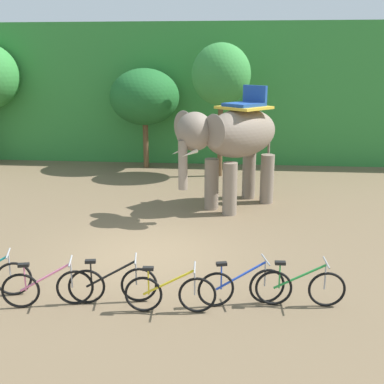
% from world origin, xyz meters
% --- Properties ---
extents(ground_plane, '(80.00, 80.00, 0.00)m').
position_xyz_m(ground_plane, '(0.00, 0.00, 0.00)').
color(ground_plane, brown).
extents(foliage_hedge, '(36.00, 6.00, 6.11)m').
position_xyz_m(foliage_hedge, '(0.00, 13.45, 3.06)').
color(foliage_hedge, '#338438').
rests_on(foliage_hedge, ground).
extents(tree_far_left, '(2.92, 2.92, 4.21)m').
position_xyz_m(tree_far_left, '(-1.78, 9.49, 3.03)').
color(tree_far_left, brown).
rests_on(tree_far_left, ground).
extents(tree_far_right, '(2.28, 2.28, 5.18)m').
position_xyz_m(tree_far_right, '(1.47, 8.22, 3.98)').
color(tree_far_right, brown).
rests_on(tree_far_right, ground).
extents(elephant, '(3.55, 3.79, 3.78)m').
position_xyz_m(elephant, '(2.03, 3.93, 2.20)').
color(elephant, gray).
rests_on(elephant, ground).
extents(bike_pink, '(1.68, 0.58, 0.92)m').
position_xyz_m(bike_pink, '(-1.39, -2.71, 0.39)').
color(bike_pink, black).
rests_on(bike_pink, ground).
extents(bike_black, '(1.69, 0.52, 0.92)m').
position_xyz_m(bike_black, '(-0.20, -2.46, 0.39)').
color(bike_black, black).
rests_on(bike_black, ground).
extents(bike_yellow, '(1.71, 0.52, 0.92)m').
position_xyz_m(bike_yellow, '(0.95, -2.71, 0.39)').
color(bike_yellow, black).
rests_on(bike_yellow, ground).
extents(bike_blue, '(1.67, 0.59, 0.92)m').
position_xyz_m(bike_blue, '(2.27, -2.31, 0.39)').
color(bike_blue, black).
rests_on(bike_blue, ground).
extents(bike_green, '(1.71, 0.52, 0.92)m').
position_xyz_m(bike_green, '(3.37, -2.25, 0.39)').
color(bike_green, black).
rests_on(bike_green, ground).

